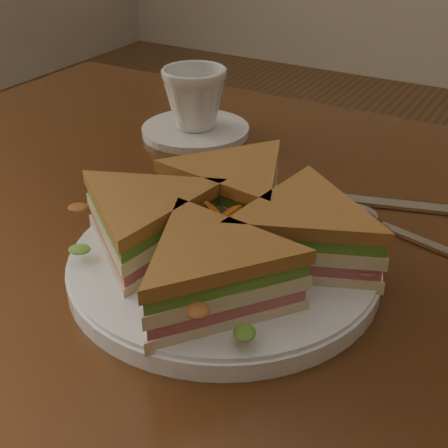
% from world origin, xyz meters
% --- Properties ---
extents(table, '(1.20, 0.80, 0.75)m').
position_xyz_m(table, '(0.00, 0.00, 0.65)').
color(table, '#351A0C').
rests_on(table, ground).
extents(plate, '(0.27, 0.27, 0.02)m').
position_xyz_m(plate, '(-0.04, -0.06, 0.76)').
color(plate, white).
rests_on(plate, table).
extents(sandwich_wedges, '(0.33, 0.33, 0.06)m').
position_xyz_m(sandwich_wedges, '(-0.04, -0.06, 0.80)').
color(sandwich_wedges, beige).
rests_on(sandwich_wedges, plate).
extents(crisps_mound, '(0.09, 0.09, 0.05)m').
position_xyz_m(crisps_mound, '(-0.04, -0.06, 0.79)').
color(crisps_mound, orange).
rests_on(crisps_mound, plate).
extents(spoon, '(0.18, 0.06, 0.01)m').
position_xyz_m(spoon, '(0.05, 0.08, 0.75)').
color(spoon, silver).
rests_on(spoon, table).
extents(knife, '(0.21, 0.07, 0.00)m').
position_xyz_m(knife, '(0.04, 0.13, 0.75)').
color(knife, silver).
rests_on(knife, table).
extents(saucer, '(0.14, 0.14, 0.01)m').
position_xyz_m(saucer, '(-0.24, 0.20, 0.76)').
color(saucer, white).
rests_on(saucer, table).
extents(coffee_cup, '(0.10, 0.10, 0.08)m').
position_xyz_m(coffee_cup, '(-0.24, 0.20, 0.80)').
color(coffee_cup, white).
rests_on(coffee_cup, saucer).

